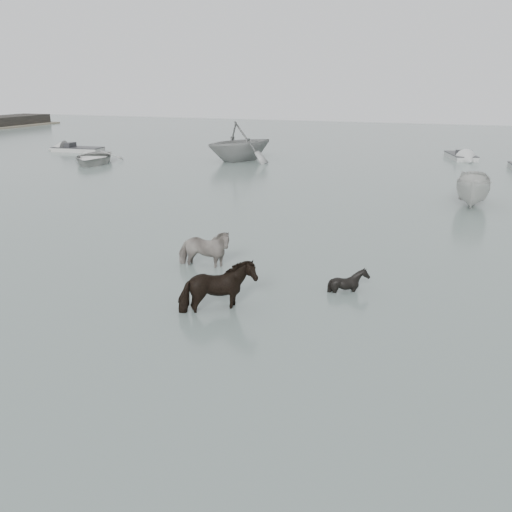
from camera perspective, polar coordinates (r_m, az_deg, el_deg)
name	(u,v)px	position (r m, az deg, el deg)	size (l,w,h in m)	color
ground	(200,292)	(16.58, -5.61, -3.65)	(140.00, 140.00, 0.00)	slate
pony_pinto	(204,243)	(18.53, -5.27, 1.26)	(0.87, 1.92, 1.62)	black
pony_dark	(218,281)	(14.90, -3.79, -2.56)	(1.69, 1.45, 1.70)	black
pony_black	(349,273)	(16.65, 9.28, -1.72)	(0.88, 0.99, 1.09)	black
rowboat_lead	(93,156)	(43.84, -15.99, 9.59)	(3.69, 5.17, 1.07)	#B7B7B2
rowboat_trail	(240,140)	(43.43, -1.59, 11.48)	(4.99, 5.78, 3.04)	gray
boat_small	(474,188)	(29.83, 20.95, 6.35)	(1.61, 4.29, 1.66)	#B8B8B3
skiff_outer	(78,147)	(51.46, -17.39, 10.34)	(5.87, 1.60, 0.75)	#A9A9A4
skiff_mid	(461,154)	(47.45, 19.82, 9.59)	(5.54, 1.60, 0.75)	#A7A9A7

